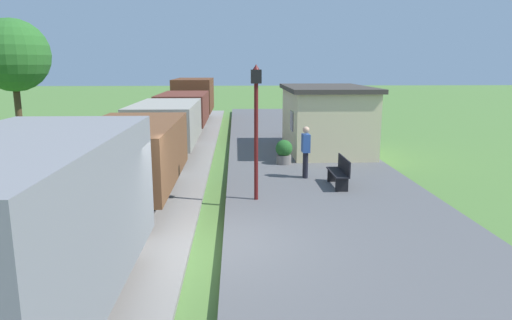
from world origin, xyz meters
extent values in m
plane|color=#517A38|center=(0.00, 0.00, 0.00)|extent=(160.00, 160.00, 0.00)
cube|color=#565659|center=(3.20, 0.00, 0.12)|extent=(6.00, 60.00, 0.25)
cube|color=gray|center=(-2.40, 0.00, 0.06)|extent=(3.80, 60.00, 0.12)
cube|color=slate|center=(-1.68, 0.00, 0.19)|extent=(0.07, 60.00, 0.14)
cube|color=slate|center=(-3.12, 0.00, 0.19)|extent=(0.07, 60.00, 0.14)
cube|color=gray|center=(-2.40, -3.19, 1.88)|extent=(2.50, 5.60, 2.20)
cube|color=black|center=(-2.40, -3.19, 0.93)|extent=(2.10, 5.15, 0.50)
cylinder|color=black|center=(-2.40, -1.40, 0.68)|extent=(1.56, 0.84, 0.84)
cylinder|color=black|center=(-2.40, -0.24, 0.93)|extent=(0.20, 0.30, 0.20)
cube|color=brown|center=(-2.40, 3.41, 1.58)|extent=(2.50, 5.60, 1.60)
cube|color=black|center=(-2.40, 3.41, 0.93)|extent=(2.10, 5.15, 0.50)
cylinder|color=black|center=(-2.40, 5.20, 0.68)|extent=(1.56, 0.84, 0.84)
cylinder|color=black|center=(-2.40, 1.61, 0.68)|extent=(1.56, 0.84, 0.84)
cylinder|color=black|center=(-2.40, 6.36, 0.93)|extent=(0.20, 0.30, 0.20)
cylinder|color=black|center=(-2.40, 0.46, 0.93)|extent=(0.20, 0.30, 0.20)
cube|color=gray|center=(-2.40, 10.01, 1.58)|extent=(2.50, 5.60, 1.60)
cube|color=black|center=(-2.40, 10.01, 0.93)|extent=(2.10, 5.15, 0.50)
cylinder|color=black|center=(-2.40, 11.80, 0.68)|extent=(1.56, 0.84, 0.84)
cylinder|color=black|center=(-2.40, 8.21, 0.68)|extent=(1.56, 0.84, 0.84)
cylinder|color=black|center=(-2.40, 12.96, 0.93)|extent=(0.20, 0.30, 0.20)
cylinder|color=black|center=(-2.40, 7.06, 0.93)|extent=(0.20, 0.30, 0.20)
cube|color=brown|center=(-2.40, 16.61, 1.58)|extent=(2.50, 5.60, 1.60)
cube|color=black|center=(-2.40, 16.61, 0.93)|extent=(2.10, 5.15, 0.50)
cylinder|color=black|center=(-2.40, 18.40, 0.68)|extent=(1.56, 0.84, 0.84)
cylinder|color=black|center=(-2.40, 14.81, 0.68)|extent=(1.56, 0.84, 0.84)
cylinder|color=black|center=(-2.40, 19.56, 0.93)|extent=(0.20, 0.30, 0.20)
cylinder|color=black|center=(-2.40, 13.66, 0.93)|extent=(0.20, 0.30, 0.20)
cube|color=brown|center=(-2.40, 23.21, 1.88)|extent=(2.50, 5.60, 2.20)
cube|color=black|center=(-2.40, 23.21, 0.93)|extent=(2.10, 5.15, 0.50)
cylinder|color=black|center=(-2.40, 25.00, 0.68)|extent=(1.56, 0.84, 0.84)
cylinder|color=black|center=(-2.40, 21.41, 0.68)|extent=(1.56, 0.84, 0.84)
cylinder|color=black|center=(-2.40, 26.16, 0.93)|extent=(0.20, 0.30, 0.20)
cylinder|color=black|center=(-2.40, 20.26, 0.93)|extent=(0.20, 0.30, 0.20)
cube|color=beige|center=(4.40, 10.63, 1.55)|extent=(3.20, 5.50, 2.60)
cube|color=#3D3833|center=(4.40, 10.63, 2.94)|extent=(3.50, 5.80, 0.18)
cube|color=black|center=(2.79, 9.53, 1.68)|extent=(0.03, 0.90, 0.80)
cube|color=black|center=(3.61, 4.41, 0.69)|extent=(0.42, 1.50, 0.04)
cube|color=black|center=(3.80, 4.41, 0.93)|extent=(0.04, 1.50, 0.45)
cube|color=black|center=(3.61, 3.81, 0.46)|extent=(0.38, 0.06, 0.42)
cube|color=black|center=(3.61, 5.01, 0.46)|extent=(0.38, 0.06, 0.42)
cube|color=black|center=(3.61, 14.94, 0.69)|extent=(0.42, 1.50, 0.04)
cube|color=black|center=(3.80, 14.94, 0.93)|extent=(0.04, 1.50, 0.45)
cube|color=black|center=(3.61, 14.34, 0.46)|extent=(0.38, 0.06, 0.42)
cube|color=black|center=(3.61, 15.54, 0.46)|extent=(0.38, 0.06, 0.42)
cylinder|color=black|center=(2.79, 5.52, 0.68)|extent=(0.15, 0.15, 0.86)
cylinder|color=black|center=(2.78, 5.68, 0.68)|extent=(0.15, 0.15, 0.86)
cube|color=#2D5199|center=(2.79, 5.60, 1.41)|extent=(0.26, 0.39, 0.60)
sphere|color=tan|center=(2.79, 5.60, 1.85)|extent=(0.22, 0.22, 0.22)
cylinder|color=slate|center=(2.30, 7.79, 0.42)|extent=(0.56, 0.56, 0.34)
sphere|color=#235B23|center=(2.30, 7.79, 0.85)|extent=(0.64, 0.64, 0.64)
cylinder|color=#591414|center=(1.04, 3.13, 1.85)|extent=(0.11, 0.11, 3.20)
cube|color=black|center=(1.04, 3.13, 3.63)|extent=(0.28, 0.28, 0.36)
sphere|color=#F2E5BF|center=(1.04, 3.13, 3.63)|extent=(0.20, 0.20, 0.20)
cone|color=#591414|center=(1.04, 3.13, 3.87)|extent=(0.20, 0.20, 0.16)
cylinder|color=#4C3823|center=(-9.02, 11.41, 1.58)|extent=(0.28, 0.28, 3.17)
sphere|color=#2D6B28|center=(-9.02, 11.41, 4.33)|extent=(3.10, 3.10, 3.10)
camera|label=1|loc=(0.50, -9.28, 3.94)|focal=32.45mm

